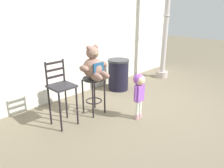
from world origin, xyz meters
The scene contains 8 objects.
ground_plane centered at (0.00, 0.00, 0.00)m, with size 24.00×24.00×0.00m, color #736752.
building_wall centered at (0.00, 1.86, 1.77)m, with size 6.73×0.30×3.55m, color silver.
bar_stool_with_teddy centered at (-0.82, 0.64, 0.53)m, with size 0.40×0.40×0.74m.
teddy_bear centered at (-0.82, 0.61, 0.97)m, with size 0.60×0.53×0.62m.
child_walking centered at (-0.38, -0.13, 0.64)m, with size 0.28×0.22×0.88m.
trash_bin centered at (0.50, 1.21, 0.39)m, with size 0.54×0.54×0.78m.
lamppost centered at (2.20, 0.97, 1.26)m, with size 0.35×0.35×3.12m.
bar_chair_empty centered at (-1.49, 0.70, 0.67)m, with size 0.40×0.40×1.15m.
Camera 1 is at (-3.32, -2.33, 1.98)m, focal length 34.18 mm.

